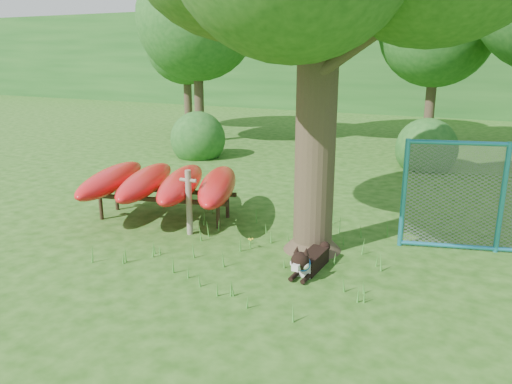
% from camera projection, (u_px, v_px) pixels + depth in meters
% --- Properties ---
extents(ground, '(80.00, 80.00, 0.00)m').
position_uv_depth(ground, '(212.00, 269.00, 7.94)').
color(ground, '#1C480E').
rests_on(ground, ground).
extents(wooden_post, '(0.34, 0.12, 1.25)m').
position_uv_depth(wooden_post, '(189.00, 201.00, 9.31)').
color(wooden_post, '#716955').
rests_on(wooden_post, ground).
extents(kayak_rack, '(3.90, 3.49, 1.01)m').
position_uv_depth(kayak_rack, '(163.00, 183.00, 10.17)').
color(kayak_rack, black).
rests_on(kayak_rack, ground).
extents(husky_dog, '(0.32, 1.21, 0.54)m').
position_uv_depth(husky_dog, '(308.00, 261.00, 7.76)').
color(husky_dog, black).
rests_on(husky_dog, ground).
extents(fence_section, '(3.20, 0.93, 3.20)m').
position_uv_depth(fence_section, '(502.00, 198.00, 8.37)').
color(fence_section, teal).
rests_on(fence_section, ground).
extents(wildflower_clump, '(0.09, 0.08, 0.20)m').
position_uv_depth(wildflower_clump, '(250.00, 240.00, 8.71)').
color(wildflower_clump, '#428D2E').
rests_on(wildflower_clump, ground).
extents(bg_tree_a, '(4.40, 4.40, 6.70)m').
position_uv_depth(bg_tree_a, '(197.00, 20.00, 18.14)').
color(bg_tree_a, '#372B1E').
rests_on(bg_tree_a, ground).
extents(bg_tree_c, '(4.00, 4.00, 6.12)m').
position_uv_depth(bg_tree_c, '(437.00, 30.00, 17.46)').
color(bg_tree_c, '#372B1E').
rests_on(bg_tree_c, ground).
extents(bg_tree_f, '(3.60, 3.60, 5.55)m').
position_uv_depth(bg_tree_f, '(186.00, 44.00, 21.99)').
color(bg_tree_f, '#372B1E').
rests_on(bg_tree_f, ground).
extents(shrub_left, '(1.80, 1.80, 1.80)m').
position_uv_depth(shrub_left, '(198.00, 157.00, 16.54)').
color(shrub_left, '#1B511A').
rests_on(shrub_left, ground).
extents(shrub_mid, '(1.80, 1.80, 1.80)m').
position_uv_depth(shrub_mid, '(424.00, 168.00, 14.88)').
color(shrub_mid, '#1B511A').
rests_on(shrub_mid, ground).
extents(wooded_hillside, '(80.00, 12.00, 6.00)m').
position_uv_depth(wooded_hillside, '(440.00, 59.00, 31.37)').
color(wooded_hillside, '#1B511A').
rests_on(wooded_hillside, ground).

